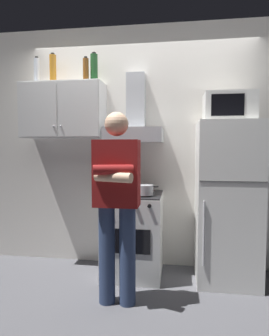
{
  "coord_description": "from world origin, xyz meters",
  "views": [
    {
      "loc": [
        0.4,
        -2.77,
        1.35
      ],
      "look_at": [
        0.0,
        0.0,
        1.15
      ],
      "focal_mm": 31.5,
      "sensor_mm": 36.0,
      "label": 1
    }
  ],
  "objects_px": {
    "refrigerator": "(227,202)",
    "bottle_wine_green": "(94,68)",
    "cooking_pot": "(144,190)",
    "microwave": "(229,107)",
    "range_hood": "(135,124)",
    "upper_cabinet": "(63,111)",
    "person_standing": "(117,200)",
    "stove_oven": "(133,234)",
    "bottle_liquor_amber": "(53,69)",
    "bottle_vodka_clear": "(37,71)",
    "bottle_beer_brown": "(86,70)"
  },
  "relations": [
    {
      "from": "refrigerator",
      "to": "bottle_wine_green",
      "type": "relative_size",
      "value": 5.02
    },
    {
      "from": "refrigerator",
      "to": "cooking_pot",
      "type": "xyz_separation_m",
      "value": [
        -0.82,
        -0.12,
        0.12
      ]
    },
    {
      "from": "microwave",
      "to": "cooking_pot",
      "type": "distance_m",
      "value": 1.16
    },
    {
      "from": "range_hood",
      "to": "microwave",
      "type": "distance_m",
      "value": 0.97
    },
    {
      "from": "upper_cabinet",
      "to": "cooking_pot",
      "type": "distance_m",
      "value": 1.27
    },
    {
      "from": "refrigerator",
      "to": "person_standing",
      "type": "xyz_separation_m",
      "value": [
        -1.0,
        -0.61,
        0.1
      ]
    },
    {
      "from": "stove_oven",
      "to": "microwave",
      "type": "height_order",
      "value": "microwave"
    },
    {
      "from": "upper_cabinet",
      "to": "microwave",
      "type": "xyz_separation_m",
      "value": [
        1.75,
        -0.11,
        -0.01
      ]
    },
    {
      "from": "refrigerator",
      "to": "microwave",
      "type": "xyz_separation_m",
      "value": [
        -0.0,
        0.02,
        0.94
      ]
    },
    {
      "from": "upper_cabinet",
      "to": "bottle_wine_green",
      "type": "height_order",
      "value": "bottle_wine_green"
    },
    {
      "from": "range_hood",
      "to": "bottle_liquor_amber",
      "type": "xyz_separation_m",
      "value": [
        -0.93,
        0.03,
        0.61
      ]
    },
    {
      "from": "range_hood",
      "to": "bottle_wine_green",
      "type": "height_order",
      "value": "bottle_wine_green"
    },
    {
      "from": "stove_oven",
      "to": "refrigerator",
      "type": "relative_size",
      "value": 0.55
    },
    {
      "from": "bottle_liquor_amber",
      "to": "bottle_wine_green",
      "type": "xyz_separation_m",
      "value": [
        0.48,
        -0.02,
        -0.01
      ]
    },
    {
      "from": "person_standing",
      "to": "bottle_liquor_amber",
      "type": "relative_size",
      "value": 4.85
    },
    {
      "from": "upper_cabinet",
      "to": "microwave",
      "type": "distance_m",
      "value": 1.75
    },
    {
      "from": "refrigerator",
      "to": "person_standing",
      "type": "relative_size",
      "value": 0.98
    },
    {
      "from": "cooking_pot",
      "to": "bottle_vodka_clear",
      "type": "height_order",
      "value": "bottle_vodka_clear"
    },
    {
      "from": "stove_oven",
      "to": "bottle_beer_brown",
      "type": "relative_size",
      "value": 3.24
    },
    {
      "from": "upper_cabinet",
      "to": "bottle_beer_brown",
      "type": "distance_m",
      "value": 0.5
    },
    {
      "from": "person_standing",
      "to": "refrigerator",
      "type": "bearing_deg",
      "value": 31.23
    },
    {
      "from": "range_hood",
      "to": "person_standing",
      "type": "xyz_separation_m",
      "value": [
        -0.05,
        -0.73,
        -0.7
      ]
    },
    {
      "from": "microwave",
      "to": "bottle_liquor_amber",
      "type": "relative_size",
      "value": 1.42
    },
    {
      "from": "microwave",
      "to": "bottle_wine_green",
      "type": "xyz_separation_m",
      "value": [
        -1.4,
        0.12,
        0.46
      ]
    },
    {
      "from": "cooking_pot",
      "to": "bottle_liquor_amber",
      "type": "bearing_deg",
      "value": 165.46
    },
    {
      "from": "person_standing",
      "to": "microwave",
      "type": "bearing_deg",
      "value": 32.0
    },
    {
      "from": "range_hood",
      "to": "person_standing",
      "type": "bearing_deg",
      "value": -93.91
    },
    {
      "from": "bottle_beer_brown",
      "to": "microwave",
      "type": "bearing_deg",
      "value": -3.53
    },
    {
      "from": "cooking_pot",
      "to": "bottle_vodka_clear",
      "type": "bearing_deg",
      "value": 168.45
    },
    {
      "from": "bottle_beer_brown",
      "to": "bottle_liquor_amber",
      "type": "xyz_separation_m",
      "value": [
        -0.39,
        0.04,
        0.03
      ]
    },
    {
      "from": "bottle_liquor_amber",
      "to": "range_hood",
      "type": "bearing_deg",
      "value": -1.74
    },
    {
      "from": "person_standing",
      "to": "bottle_beer_brown",
      "type": "bearing_deg",
      "value": 123.99
    },
    {
      "from": "bottle_wine_green",
      "to": "refrigerator",
      "type": "bearing_deg",
      "value": -5.67
    },
    {
      "from": "range_hood",
      "to": "microwave",
      "type": "height_order",
      "value": "range_hood"
    },
    {
      "from": "upper_cabinet",
      "to": "bottle_vodka_clear",
      "type": "relative_size",
      "value": 3.0
    },
    {
      "from": "bottle_wine_green",
      "to": "stove_oven",
      "type": "bearing_deg",
      "value": -17.26
    },
    {
      "from": "bottle_vodka_clear",
      "to": "bottle_wine_green",
      "type": "height_order",
      "value": "bottle_wine_green"
    },
    {
      "from": "microwave",
      "to": "bottle_liquor_amber",
      "type": "distance_m",
      "value": 1.94
    },
    {
      "from": "upper_cabinet",
      "to": "bottle_liquor_amber",
      "type": "xyz_separation_m",
      "value": [
        -0.13,
        0.03,
        0.46
      ]
    },
    {
      "from": "upper_cabinet",
      "to": "bottle_wine_green",
      "type": "bearing_deg",
      "value": 2.34
    },
    {
      "from": "upper_cabinet",
      "to": "stove_oven",
      "type": "height_order",
      "value": "upper_cabinet"
    },
    {
      "from": "microwave",
      "to": "person_standing",
      "type": "bearing_deg",
      "value": -148.0
    },
    {
      "from": "stove_oven",
      "to": "bottle_vodka_clear",
      "type": "distance_m",
      "value": 2.08
    },
    {
      "from": "refrigerator",
      "to": "bottle_vodka_clear",
      "type": "xyz_separation_m",
      "value": [
        -2.05,
        0.13,
        1.39
      ]
    },
    {
      "from": "stove_oven",
      "to": "bottle_liquor_amber",
      "type": "distance_m",
      "value": 2.01
    },
    {
      "from": "person_standing",
      "to": "bottle_liquor_amber",
      "type": "bearing_deg",
      "value": 139.03
    },
    {
      "from": "bottle_wine_green",
      "to": "range_hood",
      "type": "bearing_deg",
      "value": -1.66
    },
    {
      "from": "microwave",
      "to": "bottle_liquor_amber",
      "type": "height_order",
      "value": "bottle_liquor_amber"
    },
    {
      "from": "bottle_beer_brown",
      "to": "bottle_vodka_clear",
      "type": "height_order",
      "value": "bottle_vodka_clear"
    },
    {
      "from": "bottle_liquor_amber",
      "to": "person_standing",
      "type": "bearing_deg",
      "value": -40.97
    }
  ]
}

